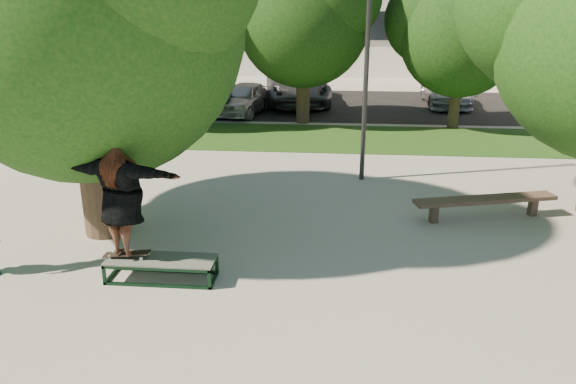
# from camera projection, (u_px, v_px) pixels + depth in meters

# --- Properties ---
(ground) EXTENTS (120.00, 120.00, 0.00)m
(ground) POSITION_uv_depth(u_px,v_px,m) (314.00, 262.00, 9.98)
(ground) COLOR #99948D
(ground) RESTS_ON ground
(grass_strip) EXTENTS (30.00, 4.00, 0.02)m
(grass_strip) POSITION_uv_depth(u_px,v_px,m) (357.00, 138.00, 18.84)
(grass_strip) COLOR #1C3F12
(grass_strip) RESTS_ON ground
(asphalt_strip) EXTENTS (40.00, 8.00, 0.01)m
(asphalt_strip) POSITION_uv_depth(u_px,v_px,m) (331.00, 104.00, 25.05)
(asphalt_strip) COLOR black
(asphalt_strip) RESTS_ON ground
(tree_left) EXTENTS (6.96, 5.95, 7.12)m
(tree_left) POSITION_uv_depth(u_px,v_px,m) (79.00, 0.00, 9.94)
(tree_left) COLOR #38281E
(tree_left) RESTS_ON ground
(bg_tree_left) EXTENTS (5.28, 4.51, 5.77)m
(bg_tree_left) POSITION_uv_depth(u_px,v_px,m) (144.00, 20.00, 19.76)
(bg_tree_left) COLOR #38281E
(bg_tree_left) RESTS_ON ground
(bg_tree_mid) EXTENTS (5.76, 4.92, 6.24)m
(bg_tree_mid) POSITION_uv_depth(u_px,v_px,m) (302.00, 12.00, 20.14)
(bg_tree_mid) COLOR #38281E
(bg_tree_mid) RESTS_ON ground
(bg_tree_right) EXTENTS (5.04, 4.31, 5.43)m
(bg_tree_right) POSITION_uv_depth(u_px,v_px,m) (460.00, 28.00, 19.36)
(bg_tree_right) COLOR #38281E
(bg_tree_right) RESTS_ON ground
(lamppost) EXTENTS (0.25, 0.15, 6.11)m
(lamppost) POSITION_uv_depth(u_px,v_px,m) (367.00, 55.00, 13.58)
(lamppost) COLOR #2D2D30
(lamppost) RESTS_ON ground
(grind_box) EXTENTS (1.80, 0.60, 0.38)m
(grind_box) POSITION_uv_depth(u_px,v_px,m) (162.00, 269.00, 9.32)
(grind_box) COLOR black
(grind_box) RESTS_ON ground
(skater_rig) EXTENTS (2.38, 1.15, 1.95)m
(skater_rig) POSITION_uv_depth(u_px,v_px,m) (121.00, 200.00, 8.98)
(skater_rig) COLOR white
(skater_rig) RESTS_ON grind_box
(bench) EXTENTS (3.10, 1.23, 0.48)m
(bench) POSITION_uv_depth(u_px,v_px,m) (485.00, 201.00, 11.84)
(bench) COLOR brown
(bench) RESTS_ON ground
(car_silver_a) EXTENTS (2.18, 3.95, 1.27)m
(car_silver_a) POSITION_uv_depth(u_px,v_px,m) (244.00, 98.00, 22.79)
(car_silver_a) COLOR #BABABF
(car_silver_a) RESTS_ON asphalt_strip
(car_dark) EXTENTS (2.39, 5.16, 1.64)m
(car_dark) POSITION_uv_depth(u_px,v_px,m) (211.00, 90.00, 23.53)
(car_dark) COLOR black
(car_dark) RESTS_ON asphalt_strip
(car_grey) EXTENTS (3.42, 6.05, 1.59)m
(car_grey) POSITION_uv_depth(u_px,v_px,m) (297.00, 86.00, 25.01)
(car_grey) COLOR #57585C
(car_grey) RESTS_ON asphalt_strip
(car_silver_b) EXTENTS (1.82, 4.42, 1.28)m
(car_silver_b) POSITION_uv_depth(u_px,v_px,m) (446.00, 91.00, 24.67)
(car_silver_b) COLOR #A8A7AC
(car_silver_b) RESTS_ON asphalt_strip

